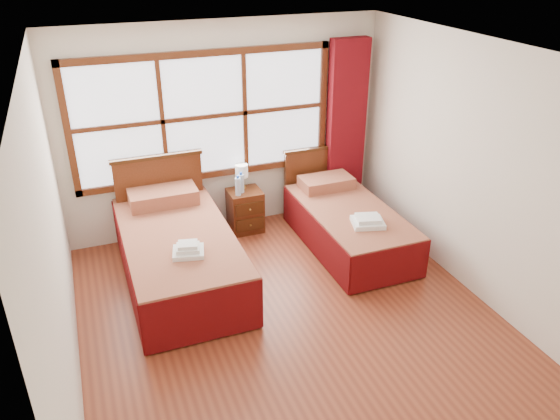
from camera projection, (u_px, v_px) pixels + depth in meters
name	position (u px, v px, depth m)	size (l,w,h in m)	color
floor	(293.00, 323.00, 5.40)	(4.50, 4.50, 0.00)	brown
ceiling	(296.00, 55.00, 4.23)	(4.50, 4.50, 0.00)	white
wall_back	(225.00, 129.00, 6.69)	(4.00, 4.00, 0.00)	silver
wall_left	(53.00, 246.00, 4.17)	(4.50, 4.50, 0.00)	silver
wall_right	(479.00, 173.00, 5.45)	(4.50, 4.50, 0.00)	silver
window	(204.00, 117.00, 6.49)	(3.16, 0.06, 1.56)	white
curtain	(346.00, 128.00, 7.14)	(0.50, 0.16, 2.30)	maroon
bed_left	(178.00, 251.00, 5.96)	(1.15, 2.23, 1.12)	#3E200C
bed_right	(347.00, 223.00, 6.65)	(0.98, 2.00, 0.95)	#3E200C
nightstand	(245.00, 211.00, 6.99)	(0.41, 0.41, 0.55)	#542612
towels_left	(188.00, 250.00, 5.39)	(0.36, 0.33, 0.13)	white
towels_right	(368.00, 221.00, 6.14)	(0.42, 0.39, 0.10)	white
lamp	(242.00, 171.00, 6.86)	(0.16, 0.16, 0.31)	gold
bottle_near	(238.00, 186.00, 6.71)	(0.07, 0.07, 0.26)	silver
bottle_far	(241.00, 183.00, 6.78)	(0.07, 0.07, 0.27)	silver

